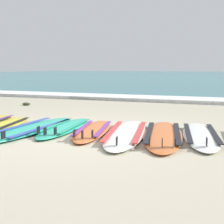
% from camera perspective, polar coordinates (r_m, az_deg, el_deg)
% --- Properties ---
extents(ground_plane, '(80.00, 80.00, 0.00)m').
position_cam_1_polar(ground_plane, '(5.31, -6.86, -3.99)').
color(ground_plane, '#B7AD93').
extents(sea, '(80.00, 60.00, 0.10)m').
position_cam_1_polar(sea, '(39.81, 17.54, 6.07)').
color(sea, teal).
rests_on(sea, ground).
extents(wave_foam_strip, '(80.00, 1.28, 0.11)m').
position_cam_1_polar(wave_foam_strip, '(10.70, 7.70, 2.30)').
color(wave_foam_strip, white).
rests_on(wave_foam_strip, ground).
extents(surfboard_2, '(0.97, 2.15, 0.18)m').
position_cam_1_polar(surfboard_2, '(6.20, -18.77, -2.29)').
color(surfboard_2, yellow).
rests_on(surfboard_2, ground).
extents(surfboard_3, '(0.65, 2.56, 0.18)m').
position_cam_1_polar(surfboard_3, '(5.77, -13.88, -2.84)').
color(surfboard_3, '#2DB793').
rests_on(surfboard_3, ground).
extents(surfboard_4, '(0.74, 2.08, 0.18)m').
position_cam_1_polar(surfboard_4, '(5.77, -8.19, -2.69)').
color(surfboard_4, '#2DB793').
rests_on(surfboard_4, ground).
extents(surfboard_5, '(0.91, 2.02, 0.18)m').
position_cam_1_polar(surfboard_5, '(5.47, -3.35, -3.20)').
color(surfboard_5, orange).
rests_on(surfboard_5, ground).
extents(surfboard_6, '(1.07, 2.51, 0.18)m').
position_cam_1_polar(surfboard_6, '(5.23, 2.45, -3.71)').
color(surfboard_6, silver).
rests_on(surfboard_6, ground).
extents(surfboard_7, '(1.06, 2.48, 0.18)m').
position_cam_1_polar(surfboard_7, '(5.18, 8.90, -3.93)').
color(surfboard_7, orange).
rests_on(surfboard_7, ground).
extents(surfboard_8, '(0.94, 2.25, 0.18)m').
position_cam_1_polar(surfboard_8, '(5.26, 15.25, -3.92)').
color(surfboard_8, white).
rests_on(surfboard_8, ground).
extents(seaweed_clump_near_shoreline, '(0.23, 0.19, 0.08)m').
position_cam_1_polar(seaweed_clump_near_shoreline, '(9.59, -14.74, 1.37)').
color(seaweed_clump_near_shoreline, '#2D381E').
rests_on(seaweed_clump_near_shoreline, ground).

